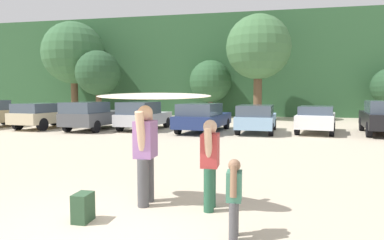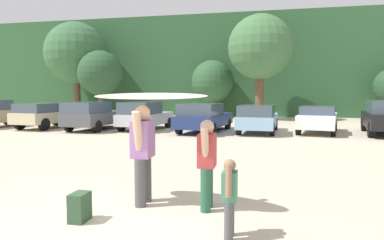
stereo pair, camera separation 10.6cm
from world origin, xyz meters
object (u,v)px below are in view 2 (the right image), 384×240
Objects in this scene: parked_car_silver at (144,115)px; person_adult at (143,149)px; parked_car_navy at (204,117)px; person_companion at (207,159)px; backpack_dropped at (80,207)px; surfboard_cream at (146,96)px; person_child at (230,194)px; parked_car_champagne at (48,115)px; parked_car_sky_blue at (258,118)px; parked_car_white at (318,119)px; parked_car_dark_gray at (95,115)px.

person_adult is at bearing -154.80° from parked_car_silver.
person_companion is at bearing -162.37° from parked_car_navy.
backpack_dropped is (0.33, -12.70, -0.55)m from parked_car_navy.
surfboard_cream is at bearing -154.49° from parked_car_silver.
surfboard_cream is at bearing -167.49° from parked_car_navy.
parked_car_navy is 1.99× the size of surfboard_cream.
person_adult is 1.18m from person_companion.
parked_car_navy is 13.11m from person_child.
parked_car_silver reaches higher than parked_car_champagne.
person_child is 1.24m from person_companion.
person_adult is 1.15× the size of person_companion.
backpack_dropped is at bearing 173.72° from parked_car_sky_blue.
parked_car_silver is at bearing 92.94° from parked_car_sky_blue.
parked_car_sky_blue is 12.10m from surfboard_cream.
person_companion is at bearing -129.73° from parked_car_champagne.
parked_car_white is at bearing -80.73° from parked_car_champagne.
surfboard_cream reaches higher than person_child.
parked_car_silver is 1.65× the size of surfboard_cream.
parked_car_white is 2.43× the size of person_adult.
parked_car_white is 13.40m from surfboard_cream.
backpack_dropped is (-2.35, 0.13, -0.40)m from person_child.
person_child is at bearing -175.91° from parked_car_sky_blue.
parked_car_dark_gray is at bearing 97.32° from parked_car_sky_blue.
parked_car_navy reaches higher than backpack_dropped.
person_companion reaches higher than parked_car_sky_blue.
parked_car_navy is at bearing 91.48° from backpack_dropped.
parked_car_white is (5.70, 0.75, -0.05)m from parked_car_navy.
surfboard_cream is at bearing -132.68° from parked_car_champagne.
surfboard_cream reaches higher than parked_car_silver.
person_child is 0.45× the size of surfboard_cream.
parked_car_champagne is 1.84× the size of surfboard_cream.
parked_car_champagne is at bearing 97.03° from parked_car_navy.
parked_car_champagne is 15.65m from surfboard_cream.
parked_car_champagne is at bearing -49.82° from person_adult.
parked_car_navy is 11.93m from person_companion.
parked_car_sky_blue is at bearing -83.05° from parked_car_dark_gray.
parked_car_sky_blue is 3.99× the size of person_child.
parked_car_silver is 2.26× the size of person_adult.
person_child is at bearing 144.86° from person_adult.
parked_car_navy is 3.15× the size of person_companion.
parked_car_sky_blue is 3.02m from parked_car_white.
parked_car_champagne is 5.74m from parked_car_silver.
parked_car_white is at bearing 68.24° from backpack_dropped.
parked_car_navy reaches higher than parked_car_sky_blue.
parked_car_navy is at bearing -90.05° from parked_car_silver.
parked_car_white reaches higher than person_child.
person_companion is (-3.52, -12.48, 0.15)m from parked_car_white.
parked_car_champagne is at bearing -32.62° from surfboard_cream.
parked_car_silver is 6.13m from parked_car_sky_blue.
parked_car_navy is 10.88× the size of backpack_dropped.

